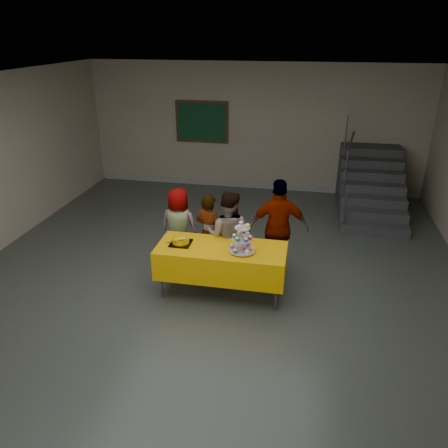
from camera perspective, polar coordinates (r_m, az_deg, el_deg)
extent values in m
plane|color=#4C514C|center=(6.63, -2.23, -9.35)|extent=(10.00, 10.00, 0.00)
cube|color=#AEA28C|center=(10.68, 3.90, 12.41)|extent=(8.00, 0.04, 3.00)
cube|color=silver|center=(5.57, -2.74, 17.34)|extent=(8.00, 10.00, 0.04)
cube|color=#999999|center=(11.04, 3.67, 5.06)|extent=(7.90, 0.03, 0.12)
cylinder|color=#595960|center=(6.47, -8.21, -6.70)|extent=(0.04, 0.04, 0.73)
cylinder|color=#595960|center=(6.18, 6.86, -8.26)|extent=(0.04, 0.04, 0.73)
cylinder|color=#595960|center=(6.95, -6.69, -4.32)|extent=(0.04, 0.04, 0.73)
cylinder|color=#595960|center=(6.67, 7.28, -5.64)|extent=(0.04, 0.04, 0.73)
cube|color=#595960|center=(6.33, -0.35, -3.29)|extent=(1.80, 0.70, 0.02)
cube|color=#F4AE04|center=(6.42, -0.34, -4.79)|extent=(1.88, 0.78, 0.44)
cylinder|color=silver|center=(6.20, 2.38, -3.58)|extent=(0.18, 0.18, 0.01)
cylinder|color=silver|center=(6.11, 2.42, -1.87)|extent=(0.02, 0.02, 0.42)
cylinder|color=silver|center=(6.19, 2.39, -3.37)|extent=(0.38, 0.38, 0.01)
cylinder|color=silver|center=(6.11, 2.41, -1.96)|extent=(0.30, 0.30, 0.01)
cylinder|color=silver|center=(6.04, 2.44, -0.51)|extent=(0.22, 0.22, 0.01)
cube|color=black|center=(6.45, -5.65, -2.49)|extent=(0.30, 0.30, 0.02)
cylinder|color=#FFB800|center=(6.43, -5.67, -2.14)|extent=(0.25, 0.25, 0.07)
ellipsoid|color=#FFB800|center=(6.41, -5.68, -1.86)|extent=(0.25, 0.25, 0.05)
ellipsoid|color=white|center=(6.36, -5.38, -1.90)|extent=(0.08, 0.08, 0.02)
cube|color=silver|center=(6.30, -6.19, -2.21)|extent=(0.30, 0.16, 0.04)
imported|color=slate|center=(7.23, -5.89, -0.41)|extent=(0.69, 0.48, 1.34)
imported|color=slate|center=(7.01, -1.94, -1.17)|extent=(0.56, 0.45, 1.32)
imported|color=slate|center=(6.79, 0.53, -1.49)|extent=(0.72, 0.57, 1.44)
imported|color=slate|center=(6.90, 7.17, -0.53)|extent=(0.98, 0.51, 1.60)
cube|color=#424447|center=(8.98, 19.01, -0.67)|extent=(1.30, 0.30, 0.18)
cube|color=#424447|center=(9.22, 18.88, 0.60)|extent=(1.30, 0.30, 0.36)
cube|color=#424447|center=(9.46, 18.76, 1.81)|extent=(1.30, 0.30, 0.54)
cube|color=#424447|center=(9.71, 18.64, 2.96)|extent=(1.30, 0.30, 0.72)
cube|color=#424447|center=(9.96, 18.53, 4.05)|extent=(1.30, 0.30, 0.90)
cube|color=#424447|center=(10.21, 18.42, 5.09)|extent=(1.30, 0.30, 1.08)
cube|color=#424447|center=(10.47, 18.32, 6.08)|extent=(1.30, 0.30, 1.26)
cube|color=#424447|center=(10.75, 18.16, 6.56)|extent=(1.30, 0.30, 1.26)
cylinder|color=#595960|center=(8.72, 15.47, 1.64)|extent=(0.04, 0.04, 0.90)
cylinder|color=#595960|center=(9.30, 15.57, 6.57)|extent=(0.04, 0.04, 0.90)
cylinder|color=#595960|center=(10.03, 15.63, 11.01)|extent=(0.04, 0.04, 0.90)
cylinder|color=#595960|center=(9.23, 15.87, 9.32)|extent=(0.04, 1.85, 1.20)
cube|color=#472B16|center=(10.86, -2.89, 13.17)|extent=(1.30, 0.04, 1.00)
cube|color=#164527|center=(10.83, -2.93, 13.14)|extent=(1.18, 0.02, 0.88)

